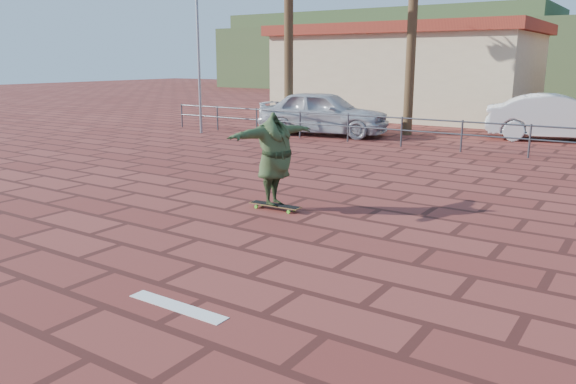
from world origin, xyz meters
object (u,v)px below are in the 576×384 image
object	(u,v)px
skateboarder	(275,159)
car_silver	(324,113)
longboard	(275,205)
car_white	(559,118)

from	to	relation	value
skateboarder	car_silver	distance (m)	11.29
longboard	car_white	bearing A→B (deg)	75.05
car_silver	car_white	size ratio (longest dim) A/B	1.00
longboard	car_silver	bearing A→B (deg)	112.82
car_white	car_silver	bearing A→B (deg)	98.80
skateboarder	car_silver	world-z (taller)	skateboarder
longboard	skateboarder	distance (m)	0.91
car_white	longboard	bearing A→B (deg)	153.69
car_white	skateboarder	bearing A→B (deg)	153.69
skateboarder	car_white	bearing A→B (deg)	-3.03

